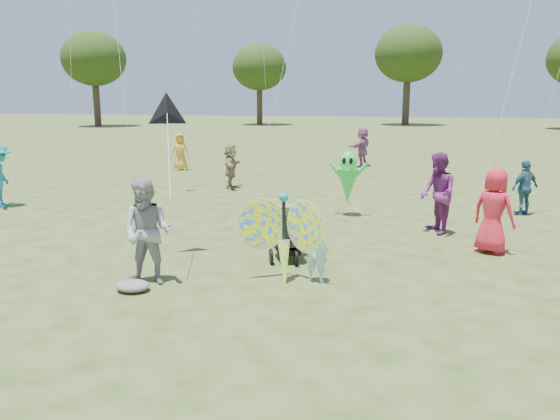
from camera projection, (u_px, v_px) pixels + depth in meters
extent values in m
plane|color=#51592B|center=(272.00, 296.00, 8.81)|extent=(160.00, 160.00, 0.00)
imported|color=#ACE3F3|center=(316.00, 250.00, 9.38)|extent=(0.47, 0.36, 1.15)
imported|color=#97969C|center=(147.00, 232.00, 9.21)|extent=(0.90, 0.71, 1.82)
ellipsoid|color=slate|center=(133.00, 286.00, 9.00)|extent=(0.57, 0.46, 0.18)
imported|color=red|center=(494.00, 211.00, 11.07)|extent=(1.02, 0.94, 1.75)
imported|color=#2D607D|center=(525.00, 188.00, 14.67)|extent=(0.92, 0.82, 1.49)
imported|color=#97865C|center=(231.00, 166.00, 18.95)|extent=(0.63, 1.49, 1.55)
imported|color=#792874|center=(438.00, 193.00, 12.64)|extent=(0.99, 1.11, 1.90)
imported|color=gold|center=(180.00, 152.00, 23.69)|extent=(0.92, 0.79, 1.60)
imported|color=teal|center=(1.00, 176.00, 15.73)|extent=(1.16, 1.35, 1.82)
imported|color=#A05B8F|center=(362.00, 147.00, 24.81)|extent=(1.13, 1.75, 1.81)
cube|color=black|center=(287.00, 232.00, 10.65)|extent=(0.76, 0.97, 0.71)
cube|color=black|center=(287.00, 249.00, 10.72)|extent=(0.65, 0.79, 0.10)
ellipsoid|color=black|center=(290.00, 213.00, 10.82)|extent=(0.51, 0.45, 0.33)
cylinder|color=black|center=(271.00, 256.00, 10.45)|extent=(0.16, 0.30, 0.30)
cylinder|color=black|center=(296.00, 258.00, 10.35)|extent=(0.16, 0.30, 0.30)
cylinder|color=black|center=(292.00, 248.00, 11.17)|extent=(0.13, 0.22, 0.22)
cylinder|color=black|center=(282.00, 216.00, 10.11)|extent=(0.42, 0.20, 0.03)
cube|color=olive|center=(287.00, 212.00, 10.52)|extent=(0.42, 0.39, 0.26)
ellipsoid|color=#FF4328|center=(262.00, 225.00, 9.48)|extent=(0.98, 0.71, 1.24)
ellipsoid|color=#FF4328|center=(305.00, 227.00, 9.31)|extent=(0.98, 0.71, 1.24)
cylinder|color=black|center=(284.00, 228.00, 9.42)|extent=(0.06, 0.06, 1.00)
cone|color=#FF4328|center=(284.00, 266.00, 9.38)|extent=(0.36, 0.49, 0.93)
sphere|color=teal|center=(284.00, 197.00, 9.29)|extent=(0.16, 0.16, 0.16)
cone|color=black|center=(167.00, 113.00, 10.51)|extent=(0.89, 0.62, 0.81)
cylinder|color=silver|center=(169.00, 153.00, 9.81)|extent=(0.74, 1.62, 1.39)
cone|color=#35E34E|center=(348.00, 186.00, 14.56)|extent=(0.56, 0.56, 0.95)
ellipsoid|color=#35E34E|center=(348.00, 162.00, 14.43)|extent=(0.44, 0.39, 0.57)
ellipsoid|color=black|center=(344.00, 161.00, 14.27)|extent=(0.10, 0.05, 0.17)
ellipsoid|color=black|center=(351.00, 161.00, 14.23)|extent=(0.10, 0.05, 0.17)
cylinder|color=#35E34E|center=(337.00, 171.00, 14.55)|extent=(0.43, 0.10, 0.49)
cylinder|color=#35E34E|center=(359.00, 172.00, 14.42)|extent=(0.43, 0.10, 0.49)
cylinder|color=silver|center=(358.00, 210.00, 14.43)|extent=(0.61, 0.41, 0.41)
cylinder|color=silver|center=(295.00, 17.00, 16.66)|extent=(1.09, 4.17, 8.45)
cylinder|color=#3A2D21|center=(97.00, 106.00, 57.83)|extent=(0.70, 0.70, 4.20)
ellipsoid|color=#2B4214|center=(94.00, 59.00, 56.83)|extent=(6.60, 6.60, 5.61)
cylinder|color=#3A2D21|center=(260.00, 108.00, 61.10)|extent=(0.63, 0.63, 3.78)
ellipsoid|color=#2B4214|center=(259.00, 67.00, 60.19)|extent=(5.94, 5.94, 5.05)
cylinder|color=#3A2D21|center=(406.00, 104.00, 60.41)|extent=(0.77, 0.77, 4.62)
ellipsoid|color=#2B4214|center=(408.00, 54.00, 59.31)|extent=(7.26, 7.26, 6.17)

